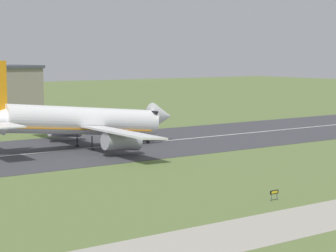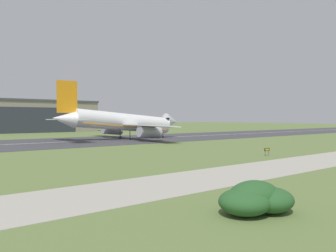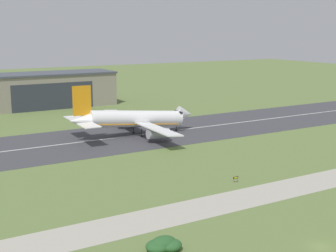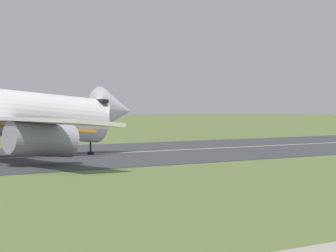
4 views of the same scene
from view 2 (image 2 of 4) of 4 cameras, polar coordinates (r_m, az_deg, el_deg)
ground_plane at (r=68.98m, az=3.80°, el=-4.80°), size 754.37×754.37×0.00m
runway_strip at (r=109.44m, az=-13.10°, el=-2.51°), size 514.37×42.76×0.06m
runway_centreline at (r=109.43m, az=-13.10°, el=-2.50°), size 462.94×0.70×0.01m
taxiway_road at (r=54.44m, az=19.69°, el=-6.52°), size 385.78×10.62×0.05m
hangar_building at (r=186.14m, az=-22.71°, el=1.61°), size 66.31×23.07×16.85m
airplane_landing at (r=114.56m, az=-7.79°, el=0.60°), size 48.21×54.94×19.07m
shrub_clump at (r=27.11m, az=14.98°, el=-12.19°), size 6.24×4.50×2.51m
runway_sign at (r=67.52m, az=16.86°, el=-4.04°), size 1.53×0.13×1.50m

